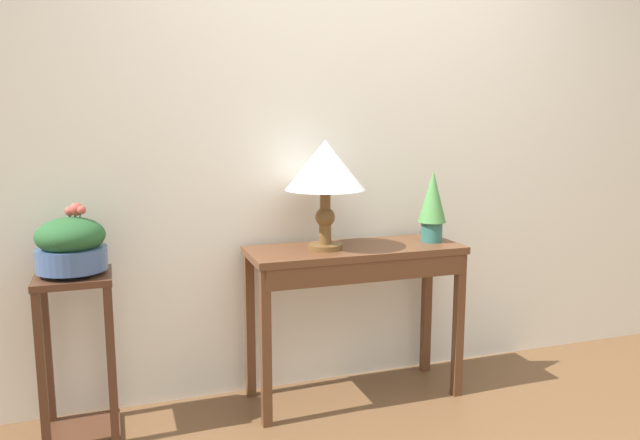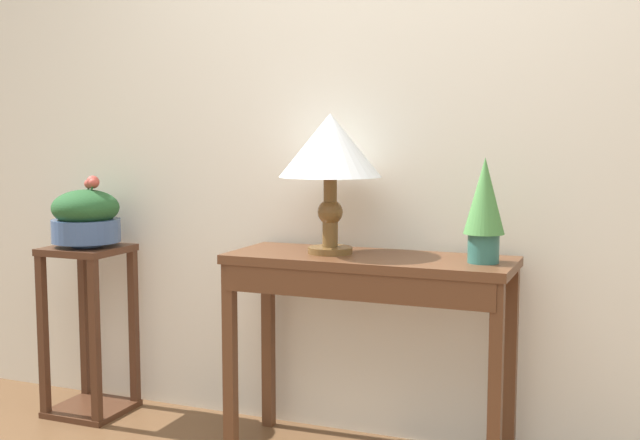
# 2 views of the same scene
# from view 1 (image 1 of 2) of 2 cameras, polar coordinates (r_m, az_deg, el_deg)

# --- Properties ---
(back_wall_with_art) EXTENTS (9.00, 0.10, 2.80)m
(back_wall_with_art) POSITION_cam_1_polar(r_m,az_deg,el_deg) (3.33, 2.38, 8.82)
(back_wall_with_art) COLOR silver
(back_wall_with_art) RESTS_ON ground
(console_table) EXTENTS (1.08, 0.40, 0.80)m
(console_table) POSITION_cam_1_polar(r_m,az_deg,el_deg) (3.11, 3.39, -4.83)
(console_table) COLOR #56331E
(console_table) RESTS_ON ground
(table_lamp) EXTENTS (0.39, 0.39, 0.53)m
(table_lamp) POSITION_cam_1_polar(r_m,az_deg,el_deg) (2.99, 0.49, 4.73)
(table_lamp) COLOR brown
(table_lamp) RESTS_ON console_table
(potted_plant_on_console) EXTENTS (0.14, 0.14, 0.37)m
(potted_plant_on_console) POSITION_cam_1_polar(r_m,az_deg,el_deg) (3.24, 10.35, 1.58)
(potted_plant_on_console) COLOR #2D665B
(potted_plant_on_console) RESTS_ON console_table
(pedestal_stand_left) EXTENTS (0.32, 0.32, 0.76)m
(pedestal_stand_left) POSITION_cam_1_polar(r_m,az_deg,el_deg) (3.02, -21.42, -11.67)
(pedestal_stand_left) COLOR #472819
(pedestal_stand_left) RESTS_ON ground
(planter_bowl_wide) EXTENTS (0.30, 0.30, 0.31)m
(planter_bowl_wide) POSITION_cam_1_polar(r_m,az_deg,el_deg) (2.89, -22.01, -2.14)
(planter_bowl_wide) COLOR #3D5684
(planter_bowl_wide) RESTS_ON pedestal_stand_left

